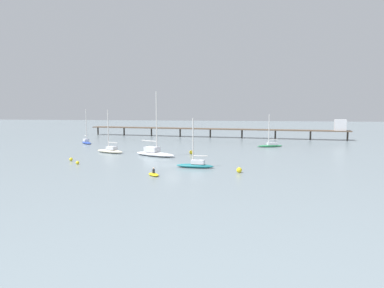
# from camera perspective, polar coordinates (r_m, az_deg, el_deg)

# --- Properties ---
(ground_plane) EXTENTS (400.00, 400.00, 0.00)m
(ground_plane) POSITION_cam_1_polar(r_m,az_deg,el_deg) (59.06, -3.05, -3.35)
(ground_plane) COLOR gray
(pier) EXTENTS (82.53, 14.26, 5.99)m
(pier) POSITION_cam_1_polar(r_m,az_deg,el_deg) (112.19, 7.24, 2.50)
(pier) COLOR brown
(pier) RESTS_ON ground_plane
(sailboat_cream) EXTENTS (7.18, 4.61, 8.97)m
(sailboat_cream) POSITION_cam_1_polar(r_m,az_deg,el_deg) (76.50, -12.89, -0.94)
(sailboat_cream) COLOR beige
(sailboat_cream) RESTS_ON ground_plane
(sailboat_green) EXTENTS (6.48, 3.64, 7.85)m
(sailboat_green) POSITION_cam_1_polar(r_m,az_deg,el_deg) (87.83, 12.34, -0.11)
(sailboat_green) COLOR #287F4C
(sailboat_green) RESTS_ON ground_plane
(sailboat_blue) EXTENTS (5.13, 5.71, 9.00)m
(sailboat_blue) POSITION_cam_1_polar(r_m,az_deg,el_deg) (97.93, -16.44, 0.41)
(sailboat_blue) COLOR #2D4CB7
(sailboat_blue) RESTS_ON ground_plane
(sailboat_teal) EXTENTS (6.10, 2.00, 7.79)m
(sailboat_teal) POSITION_cam_1_polar(r_m,az_deg,el_deg) (56.17, 0.54, -3.22)
(sailboat_teal) COLOR #1E727A
(sailboat_teal) RESTS_ON ground_plane
(sailboat_white) EXTENTS (9.44, 6.19, 12.47)m
(sailboat_white) POSITION_cam_1_polar(r_m,az_deg,el_deg) (70.09, -5.99, -1.31)
(sailboat_white) COLOR white
(sailboat_white) RESTS_ON ground_plane
(dinghy_yellow) EXTENTS (2.42, 2.62, 1.14)m
(dinghy_yellow) POSITION_cam_1_polar(r_m,az_deg,el_deg) (50.05, -6.12, -4.78)
(dinghy_yellow) COLOR yellow
(dinghy_yellow) RESTS_ON ground_plane
(mooring_buoy_inner) EXTENTS (0.77, 0.77, 0.77)m
(mooring_buoy_inner) POSITION_cam_1_polar(r_m,az_deg,el_deg) (72.55, -0.14, -1.32)
(mooring_buoy_inner) COLOR yellow
(mooring_buoy_inner) RESTS_ON ground_plane
(mooring_buoy_mid) EXTENTS (0.60, 0.60, 0.60)m
(mooring_buoy_mid) POSITION_cam_1_polar(r_m,az_deg,el_deg) (66.75, -18.68, -2.33)
(mooring_buoy_mid) COLOR yellow
(mooring_buoy_mid) RESTS_ON ground_plane
(mooring_buoy_far) EXTENTS (0.56, 0.56, 0.56)m
(mooring_buoy_far) POSITION_cam_1_polar(r_m,az_deg,el_deg) (62.51, -17.74, -2.85)
(mooring_buoy_far) COLOR yellow
(mooring_buoy_far) RESTS_ON ground_plane
(mooring_buoy_near) EXTENTS (0.79, 0.79, 0.79)m
(mooring_buoy_near) POSITION_cam_1_polar(r_m,az_deg,el_deg) (52.36, 7.51, -4.13)
(mooring_buoy_near) COLOR yellow
(mooring_buoy_near) RESTS_ON ground_plane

